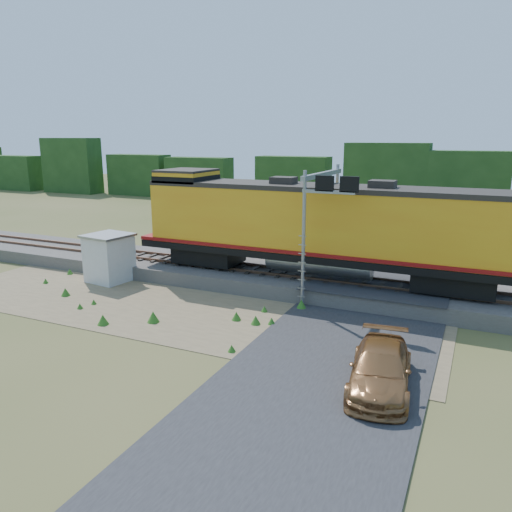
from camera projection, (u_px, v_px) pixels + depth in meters
The scene contains 11 objects.
ground at pixel (200, 317), 23.20m from camera, with size 140.00×140.00×0.00m, color #475123.
ballast at pixel (254, 276), 28.41m from camera, with size 70.00×5.00×0.80m, color slate.
rails at pixel (254, 268), 28.30m from camera, with size 70.00×1.54×0.16m.
dirt_shoulder at pixel (170, 307), 24.45m from camera, with size 26.00×8.00×0.03m, color #8C7754.
road at pixel (353, 333), 21.00m from camera, with size 7.00×66.00×0.86m.
tree_line_north at pixel (373, 183), 56.08m from camera, with size 130.00×3.00×6.50m.
weed_clumps at pixel (140, 306), 24.70m from camera, with size 15.00×6.20×0.56m, color #336D1F, non-canonical shape.
locomotive at pixel (314, 225), 26.25m from camera, with size 20.76×3.17×5.36m.
shed at pixel (109, 258), 28.60m from camera, with size 2.60×2.60×2.76m.
signal_gantry at pixel (325, 201), 25.05m from camera, with size 2.64×6.20×6.66m.
car at pixel (380, 369), 16.46m from camera, with size 1.94×4.78×1.39m, color #9A6639.
Camera 1 is at (11.47, -18.83, 8.17)m, focal length 35.00 mm.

